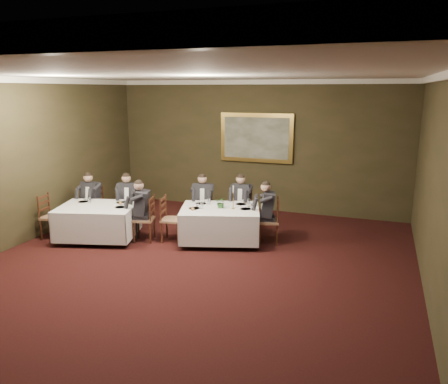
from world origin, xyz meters
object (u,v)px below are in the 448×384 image
Objects in this scene: chair_sec_endleft at (53,226)px; painting at (256,138)px; chair_main_backleft at (203,218)px; chair_sec_backleft at (93,216)px; chair_main_endright at (269,230)px; centerpiece at (221,202)px; diner_main_endright at (269,220)px; diner_sec_endright at (144,218)px; chair_sec_endright at (145,228)px; diner_sec_backright at (128,207)px; chair_main_endleft at (172,228)px; table_second at (98,220)px; diner_main_backleft at (203,208)px; chair_main_backright at (241,218)px; table_main at (220,222)px; diner_sec_backleft at (92,207)px; candlestick at (233,200)px; chair_sec_backright at (129,216)px; diner_main_backright at (241,209)px.

chair_sec_endleft is 5.54m from painting.
chair_main_backleft is 2.67m from chair_sec_backleft.
centerpiece is (-1.00, -0.30, 0.61)m from chair_main_endright.
diner_main_endright is 2.72m from diner_sec_endright.
chair_sec_endright is at bearing -90.00° from diner_sec_endright.
diner_sec_backright is 2.44m from centerpiece.
chair_main_endleft and chair_main_endright have the same top height.
table_second is 7.47× the size of centerpiece.
diner_sec_backright is 1.06m from chair_sec_endright.
diner_main_backleft is at bearing 175.23° from diner_sec_backright.
painting is at bearing 90.39° from centerpiece.
chair_main_backleft is at bearing 13.93° from chair_main_backright.
table_main and table_second have the same top height.
diner_sec_backleft reaches higher than chair_sec_endleft.
chair_main_backright is 1.00× the size of chair_main_endright.
chair_sec_backleft is 3.86× the size of centerpiece.
chair_main_endright reaches higher than table_main.
candlestick is (1.88, 0.53, 0.44)m from diner_sec_endright.
table_second is 0.95m from diner_sec_backleft.
diner_main_endright reaches higher than chair_sec_backright.
chair_main_endright is (1.02, 0.31, -0.17)m from table_main.
table_second is at bearing 90.20° from diner_sec_endright.
diner_sec_backright is (-2.39, 0.16, 0.06)m from table_main.
chair_main_backleft and chair_main_backright have the same top height.
chair_main_backleft is 1.94× the size of candlestick.
painting reaches higher than chair_main_endleft.
chair_main_endright is (1.70, -0.37, -0.23)m from diner_main_backleft.
candlestick is at bearing 93.35° from chair_main_backright.
diner_main_endright is 5.20× the size of centerpiece.
diner_sec_backleft is at bearing -106.00° from chair_main_endleft.
diner_sec_endright is (-0.01, -0.00, 0.23)m from chair_sec_endright.
centerpiece is (2.41, -0.15, 0.61)m from chair_sec_backright.
candlestick reaches higher than chair_main_endleft.
diner_sec_backleft is 1.00× the size of diner_sec_backright.
chair_sec_endright is (0.81, -0.66, 0.00)m from chair_sec_backright.
chair_main_endright is 1.00× the size of chair_sec_endright.
diner_sec_backright is at bearing 1.79° from chair_main_backleft.
painting is (1.02, 3.12, 1.70)m from chair_main_endleft.
diner_main_backleft is at bearing 37.15° from table_second.
chair_sec_endleft is (-3.60, -1.04, -0.17)m from table_main.
diner_sec_endright is at bearing 118.60° from chair_sec_backright.
chair_main_endright is at bearing 97.07° from chair_main_endleft.
chair_sec_endright is at bearing 119.44° from diner_sec_backright.
diner_main_backleft is 1.80m from chair_sec_backright.
chair_sec_endright is at bearing 15.48° from table_second.
diner_main_backright is 2.29m from chair_sec_endright.
chair_main_backleft is at bearing 136.08° from centerpiece.
chair_main_backleft is 1.06m from chair_main_endleft.
diner_sec_backright is (-1.71, -0.52, 0.00)m from diner_main_backleft.
diner_sec_endright is 5.20× the size of centerpiece.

